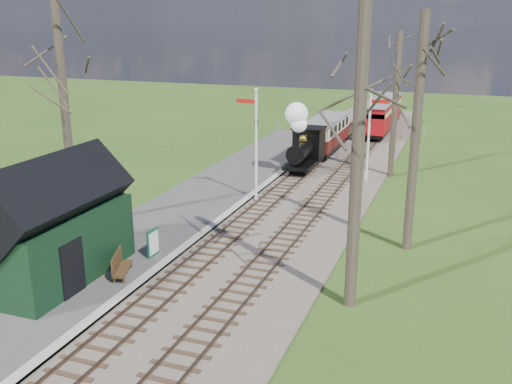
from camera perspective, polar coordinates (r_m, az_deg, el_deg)
ground at (r=18.15m, az=-16.25°, el=-15.77°), size 140.00×140.00×0.00m
distant_hills at (r=81.05m, az=13.40°, el=-2.24°), size 114.40×48.00×22.02m
ballast_bed at (r=36.31m, az=6.28°, el=1.48°), size 8.00×60.00×0.10m
track_near at (r=36.61m, az=4.31°, el=1.75°), size 1.60×60.00×0.15m
track_far at (r=36.02m, az=8.29°, el=1.36°), size 1.60×60.00×0.15m
platform at (r=30.66m, az=-6.20°, el=-1.30°), size 5.00×44.00×0.20m
coping_strip at (r=29.74m, az=-2.22°, el=-1.78°), size 0.40×44.00×0.21m
station_shed at (r=22.47m, az=-19.61°, el=-3.19°), size 3.25×6.30×4.78m
semaphore_near at (r=30.49m, az=-0.10°, el=5.54°), size 1.22×0.24×6.22m
semaphore_far at (r=34.99m, az=11.36°, el=6.22°), size 1.22×0.24×5.72m
bare_trees at (r=24.04m, az=-0.31°, el=6.34°), size 15.51×22.39×12.00m
fence_line at (r=49.75m, az=9.18°, el=6.12°), size 12.60×0.08×1.00m
locomotive at (r=37.07m, az=4.78°, el=5.12°), size 1.83×4.28×4.58m
coach at (r=42.94m, az=6.98°, el=5.89°), size 2.14×7.34×2.25m
red_carriage_a at (r=49.45m, az=11.93°, el=7.16°), size 2.24×5.55×2.36m
red_carriage_b at (r=54.83m, az=12.82°, el=8.02°), size 2.24×5.55×2.36m
sign_board at (r=23.97m, az=-10.26°, el=-5.01°), size 0.12×0.79×1.15m
bench at (r=22.51m, az=-13.50°, el=-7.10°), size 1.01×1.66×0.92m
person at (r=24.18m, az=-13.27°, el=-4.86°), size 0.35×0.49×1.27m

